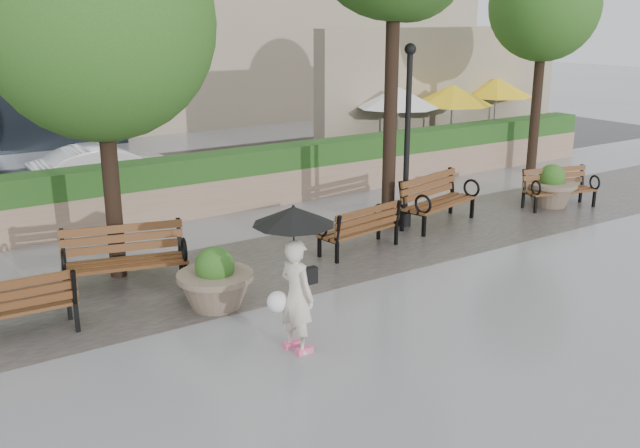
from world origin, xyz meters
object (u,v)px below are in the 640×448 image
planter_left (215,284)px  planter_right (551,190)px  bench_1 (126,272)px  bench_0 (11,320)px  pedestrian (295,265)px  bench_3 (438,210)px  car_right (107,169)px  bench_4 (559,196)px  lamppost (407,149)px  bench_2 (359,238)px

planter_left → planter_right: bearing=7.2°
bench_1 → planter_left: 1.74m
bench_0 → pedestrian: 4.14m
bench_3 → pedestrian: size_ratio=1.05×
car_right → pedestrian: pedestrian is taller
bench_0 → planter_left: size_ratio=1.54×
bench_3 → bench_4: (3.34, -0.54, -0.04)m
bench_0 → bench_1: 2.17m
bench_4 → car_right: 11.18m
lamppost → planter_right: bearing=-9.2°
bench_1 → bench_2: (4.42, -0.50, -0.04)m
bench_2 → car_right: size_ratio=0.48×
planter_right → bench_4: bearing=-78.0°
bench_4 → bench_1: bearing=-168.8°
bench_4 → planter_left: (-9.35, -0.95, 0.11)m
bench_2 → lamppost: size_ratio=0.47×
bench_1 → bench_3: size_ratio=1.00×
bench_2 → bench_3: (2.51, 0.51, 0.04)m
lamppost → pedestrian: (-5.07, -3.73, -0.46)m
lamppost → pedestrian: bearing=-143.6°
bench_3 → planter_left: size_ratio=1.78×
bench_2 → lamppost: lamppost is taller
bench_2 → pedestrian: bearing=33.1°
planter_left → bench_4: bearing=5.8°
bench_1 → lamppost: bearing=17.5°
planter_right → car_right: size_ratio=0.32×
bench_3 → planter_right: bench_3 is taller
car_right → bench_1: bearing=164.5°
planter_right → lamppost: (-3.96, 0.64, 1.29)m
bench_1 → pedestrian: 3.71m
planter_left → bench_3: bearing=13.9°
bench_1 → bench_4: 10.28m
bench_3 → planter_left: bench_3 is taller
bench_1 → bench_2: bench_1 is taller
bench_3 → planter_right: (3.29, -0.32, 0.08)m
bench_1 → planter_left: size_ratio=1.78×
planter_left → pedestrian: size_ratio=0.59×
bench_0 → bench_4: bench_0 is taller
bench_3 → planter_right: size_ratio=1.74×
planter_right → lamppost: bearing=170.8°
planter_right → lamppost: size_ratio=0.31×
bench_4 → lamppost: (-4.01, 0.85, 1.41)m
lamppost → pedestrian: 6.31m
bench_3 → bench_4: bearing=-23.0°
bench_4 → pedestrian: 9.57m
planter_left → lamppost: (5.34, 1.81, 1.30)m
planter_right → lamppost: 4.22m
bench_0 → pedestrian: (3.16, -2.49, 0.94)m
bench_3 → lamppost: bearing=140.9°
bench_2 → pedestrian: pedestrian is taller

